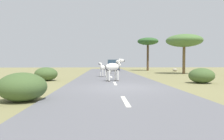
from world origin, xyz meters
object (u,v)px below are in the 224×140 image
at_px(zebra_0, 103,68).
at_px(bush_2, 22,87).
at_px(tree_1, 184,41).
at_px(zebra_2, 114,67).
at_px(car_0, 114,65).
at_px(rock_0, 175,70).
at_px(bush_0, 46,74).
at_px(bush_1, 202,76).
at_px(tree_3, 148,42).
at_px(zebra_1, 114,66).
at_px(car_1, 113,66).

distance_m(zebra_0, bush_2, 12.43).
bearing_deg(tree_1, zebra_2, -132.36).
xyz_separation_m(zebra_0, tree_1, (9.72, 5.05, 3.07)).
xyz_separation_m(zebra_0, zebra_2, (0.78, -4.75, 0.17)).
xyz_separation_m(zebra_2, car_0, (1.28, 24.31, -0.19)).
distance_m(car_0, rock_0, 11.88).
height_order(bush_0, bush_2, bush_2).
height_order(bush_0, bush_1, bush_0).
distance_m(tree_3, rock_0, 6.40).
height_order(tree_3, bush_0, tree_3).
bearing_deg(rock_0, zebra_1, -146.20).
bearing_deg(car_0, tree_3, 138.52).
relative_size(bush_1, bush_2, 0.98).
distance_m(tree_3, bush_0, 22.16).
relative_size(car_1, bush_0, 2.62).
xyz_separation_m(zebra_1, zebra_2, (-0.55, -10.03, 0.11)).
xyz_separation_m(zebra_1, car_1, (0.35, 8.74, -0.08)).
distance_m(bush_2, rock_0, 27.55).
bearing_deg(tree_3, zebra_0, -116.95).
distance_m(zebra_2, bush_1, 5.94).
distance_m(zebra_1, car_1, 8.74).
relative_size(zebra_2, rock_0, 2.36).
bearing_deg(tree_3, zebra_2, -108.95).
xyz_separation_m(zebra_2, bush_2, (-3.63, -7.34, -0.52)).
xyz_separation_m(zebra_0, bush_1, (6.56, -6.06, -0.36)).
relative_size(zebra_2, bush_0, 0.98).
bearing_deg(bush_1, zebra_2, 167.24).
xyz_separation_m(zebra_2, bush_1, (5.77, -1.31, -0.53)).
relative_size(zebra_1, bush_1, 0.89).
distance_m(bush_0, bush_1, 11.03).
bearing_deg(car_1, zebra_2, 90.71).
bearing_deg(bush_1, zebra_0, 137.26).
relative_size(zebra_1, bush_2, 0.87).
relative_size(zebra_0, car_0, 0.31).
height_order(tree_1, tree_3, tree_3).
bearing_deg(car_0, zebra_2, 88.04).
distance_m(bush_1, bush_2, 11.17).
height_order(bush_2, rock_0, bush_2).
relative_size(zebra_1, tree_3, 0.28).
bearing_deg(zebra_1, zebra_2, 16.98).
height_order(car_0, bush_1, car_0).
xyz_separation_m(zebra_0, rock_0, (10.98, 11.73, -0.63)).
distance_m(zebra_1, bush_1, 12.49).
distance_m(zebra_1, bush_0, 10.60).
bearing_deg(bush_0, bush_1, -12.13).
height_order(zebra_1, car_1, car_1).
relative_size(bush_0, bush_1, 1.01).
distance_m(car_0, bush_2, 32.03).
xyz_separation_m(tree_1, rock_0, (1.26, 6.69, -3.70)).
bearing_deg(tree_3, tree_1, -76.60).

